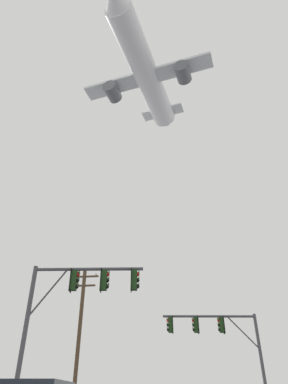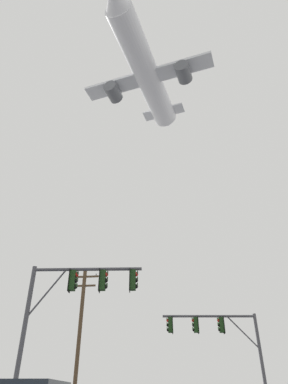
{
  "view_description": "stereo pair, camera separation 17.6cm",
  "coord_description": "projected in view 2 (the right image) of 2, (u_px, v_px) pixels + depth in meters",
  "views": [
    {
      "loc": [
        0.71,
        -6.09,
        1.29
      ],
      "look_at": [
        -1.71,
        18.1,
        15.92
      ],
      "focal_mm": 31.9,
      "sensor_mm": 36.0,
      "label": 1
    },
    {
      "loc": [
        0.88,
        -6.07,
        1.29
      ],
      "look_at": [
        -1.71,
        18.1,
        15.92
      ],
      "focal_mm": 31.9,
      "sensor_mm": 36.0,
      "label": 2
    }
  ],
  "objects": [
    {
      "name": "airplane",
      "position": [
        146.0,
        72.0,
        56.63
      ],
      "size": [
        22.0,
        28.48,
        7.8
      ],
      "color": "white"
    },
    {
      "name": "utility_pole",
      "position": [
        80.0,
        333.0,
        24.23
      ],
      "size": [
        2.2,
        0.28,
        9.74
      ],
      "color": "brown",
      "rests_on": "ground"
    },
    {
      "name": "signal_pole_far",
      "position": [
        220.0,
        336.0,
        21.12
      ],
      "size": [
        5.94,
        0.89,
        5.84
      ],
      "color": "#4C4C51",
      "rests_on": "ground"
    },
    {
      "name": "signal_pole_near",
      "position": [
        72.0,
        299.0,
        15.17
      ],
      "size": [
        5.12,
        0.68,
        6.53
      ],
      "color": "#4C4C51",
      "rests_on": "ground"
    }
  ]
}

